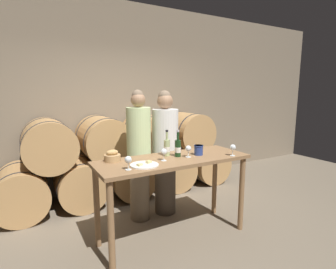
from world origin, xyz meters
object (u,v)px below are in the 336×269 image
person_right (165,152)px  wine_glass_center (188,149)px  tasting_table (173,170)px  wine_glass_left (164,152)px  wine_glass_far_left (128,160)px  bread_basket (112,157)px  wine_bottle_red (178,148)px  person_left (139,155)px  blue_crock (199,150)px  cheese_plate (144,165)px  wine_glass_right (233,148)px  wine_bottle_white (167,147)px

person_right → wine_glass_center: 0.69m
tasting_table → wine_glass_left: wine_glass_left is taller
wine_glass_far_left → wine_glass_center: same height
bread_basket → wine_glass_center: 0.85m
wine_bottle_red → wine_glass_center: size_ratio=2.28×
person_left → wine_glass_far_left: 0.92m
person_right → blue_crock: 0.66m
cheese_plate → wine_glass_center: size_ratio=2.15×
wine_glass_left → wine_glass_far_left: bearing=-164.7°
wine_glass_center → wine_glass_right: (0.49, -0.20, 0.00)m
wine_bottle_white → bread_basket: size_ratio=1.76×
cheese_plate → wine_glass_right: (1.06, -0.13, 0.09)m
wine_glass_far_left → wine_glass_center: 0.78m
wine_glass_left → wine_bottle_red: bearing=20.4°
wine_glass_center → bread_basket: bearing=162.5°
wine_bottle_white → wine_glass_far_left: 0.66m
wine_bottle_red → cheese_plate: wine_bottle_red is taller
wine_glass_left → cheese_plate: bearing=-165.1°
person_left → cheese_plate: (-0.26, -0.73, 0.08)m
wine_bottle_white → bread_basket: 0.63m
wine_glass_right → wine_bottle_red: bearing=153.6°
cheese_plate → blue_crock: bearing=7.5°
person_left → cheese_plate: person_left is taller
tasting_table → person_left: size_ratio=1.02×
bread_basket → wine_glass_center: wine_glass_center is taller
wine_glass_center → wine_glass_far_left: bearing=-170.9°
tasting_table → blue_crock: size_ratio=15.01×
person_right → wine_glass_left: size_ratio=12.71×
cheese_plate → wine_glass_left: bearing=14.9°
person_right → wine_glass_left: bearing=-119.9°
blue_crock → cheese_plate: bearing=-172.5°
cheese_plate → wine_glass_right: bearing=-7.0°
wine_bottle_red → bread_basket: wine_bottle_red is taller
wine_glass_far_left → wine_glass_left: size_ratio=1.00×
person_left → wine_glass_left: bearing=-89.5°
person_left → wine_glass_center: (0.32, -0.67, 0.17)m
tasting_table → person_left: 0.64m
tasting_table → wine_glass_center: 0.29m
wine_glass_right → wine_glass_far_left: bearing=176.5°
tasting_table → cheese_plate: cheese_plate is taller
wine_bottle_white → wine_glass_left: 0.22m
person_right → wine_bottle_red: person_right is taller
tasting_table → blue_crock: blue_crock is taller
wine_bottle_red → wine_glass_far_left: (-0.68, -0.21, -0.01)m
wine_bottle_white → bread_basket: (-0.63, 0.08, -0.05)m
person_right → cheese_plate: (-0.64, -0.73, 0.10)m
wine_glass_center → wine_bottle_white: bearing=135.7°
person_left → person_right: bearing=0.0°
tasting_table → wine_glass_right: wine_glass_right is taller
tasting_table → wine_bottle_red: size_ratio=5.71×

